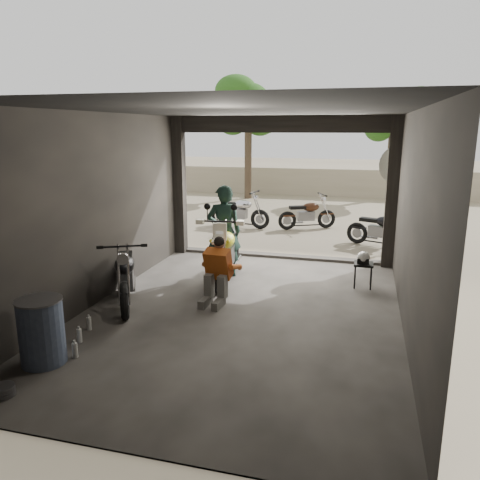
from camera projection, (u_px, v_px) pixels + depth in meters
The scene contains 16 objects.
ground at pixel (240, 314), 7.57m from camera, with size 80.00×80.00×0.00m, color #7A6D56.
garage at pixel (249, 230), 7.78m from camera, with size 7.00×7.13×3.20m.
boundary_wall at pixel (322, 182), 20.58m from camera, with size 18.00×0.30×1.20m, color gray.
tree_left at pixel (248, 102), 19.13m from camera, with size 2.20×2.20×5.60m.
tree_right at pixel (394, 112), 19.18m from camera, with size 2.20×2.20×5.00m.
main_bike at pixel (227, 247), 9.13m from camera, with size 0.83×2.01×1.34m, color beige, non-canonical shape.
left_bike at pixel (125, 271), 7.89m from camera, with size 0.71×1.72×1.17m, color black, non-canonical shape.
outside_bike_a at pixel (240, 209), 14.07m from camera, with size 0.68×1.65×1.12m, color black, non-canonical shape.
outside_bike_b at pixel (307, 212), 13.84m from camera, with size 0.64×1.55×1.05m, color #371B0D, non-canonical shape.
outside_bike_c at pixel (381, 227), 11.73m from camera, with size 0.64×1.56×1.05m, color black, non-canonical shape.
rider at pixel (224, 232), 9.29m from camera, with size 0.68×0.45×1.86m, color black.
mechanic at pixel (216, 273), 7.88m from camera, with size 0.57×0.77×1.11m, color #A94D16, non-canonical shape.
stool at pixel (363, 267), 8.73m from camera, with size 0.35×0.35×0.49m.
helmet at pixel (363, 257), 8.68m from camera, with size 0.24×0.25×0.23m, color silver.
oil_drum at pixel (42, 332), 5.89m from camera, with size 0.56×0.56×0.86m, color #3A4762.
sign_post at pixel (398, 183), 10.14m from camera, with size 0.87×0.08×2.60m.
Camera 1 is at (1.82, -6.84, 2.94)m, focal length 35.00 mm.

